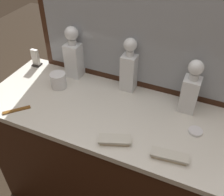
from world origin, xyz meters
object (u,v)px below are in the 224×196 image
at_px(crystal_decanter_front, 74,57).
at_px(crystal_decanter_far_left, 129,69).
at_px(crystal_decanter_far_right, 190,91).
at_px(crystal_tumbler_far_left, 58,81).
at_px(napkin_holder, 36,59).
at_px(porcelain_dish, 195,131).
at_px(silver_brush_far_left, 115,140).
at_px(tortoiseshell_comb, 17,110).
at_px(silver_brush_center, 169,156).

bearing_deg(crystal_decanter_front, crystal_decanter_far_left, 0.79).
bearing_deg(crystal_decanter_far_right, crystal_tumbler_far_left, -171.70).
height_order(crystal_decanter_front, crystal_tumbler_far_left, crystal_decanter_front).
height_order(crystal_tumbler_far_left, napkin_holder, napkin_holder).
height_order(crystal_decanter_far_right, porcelain_dish, crystal_decanter_far_right).
distance_m(crystal_decanter_far_right, porcelain_dish, 0.20).
bearing_deg(silver_brush_far_left, tortoiseshell_comb, -178.96).
bearing_deg(silver_brush_center, crystal_decanter_front, 150.29).
xyz_separation_m(crystal_decanter_far_right, napkin_holder, (-0.95, 0.04, -0.07)).
xyz_separation_m(tortoiseshell_comb, napkin_holder, (-0.17, 0.40, 0.04)).
xyz_separation_m(crystal_decanter_far_left, silver_brush_far_left, (0.09, -0.40, -0.11)).
bearing_deg(silver_brush_far_left, crystal_decanter_front, 137.37).
bearing_deg(napkin_holder, silver_brush_center, -21.65).
bearing_deg(silver_brush_center, napkin_holder, 158.35).
bearing_deg(crystal_decanter_far_left, silver_brush_far_left, -77.20).
bearing_deg(crystal_decanter_far_right, silver_brush_far_left, -124.88).
relative_size(crystal_decanter_far_right, tortoiseshell_comb, 2.51).
relative_size(porcelain_dish, tortoiseshell_comb, 0.58).
bearing_deg(porcelain_dish, napkin_holder, 169.87).
xyz_separation_m(crystal_decanter_far_left, silver_brush_center, (0.33, -0.39, -0.11)).
distance_m(porcelain_dish, tortoiseshell_comb, 0.88).
relative_size(crystal_decanter_front, crystal_tumbler_far_left, 3.53).
xyz_separation_m(crystal_decanter_front, porcelain_dish, (0.74, -0.19, -0.12)).
distance_m(silver_brush_far_left, porcelain_dish, 0.38).
xyz_separation_m(crystal_decanter_far_left, crystal_tumbler_far_left, (-0.36, -0.15, -0.08)).
distance_m(crystal_decanter_front, crystal_decanter_far_left, 0.34).
bearing_deg(crystal_decanter_far_left, napkin_holder, -179.04).
height_order(crystal_decanter_far_right, silver_brush_far_left, crystal_decanter_far_right).
xyz_separation_m(crystal_decanter_far_right, silver_brush_far_left, (-0.24, -0.35, -0.10)).
bearing_deg(tortoiseshell_comb, crystal_tumbler_far_left, 71.54).
height_order(crystal_decanter_far_left, porcelain_dish, crystal_decanter_far_left).
height_order(crystal_decanter_front, porcelain_dish, crystal_decanter_front).
bearing_deg(porcelain_dish, crystal_decanter_front, 165.79).
bearing_deg(silver_brush_center, porcelain_dish, 69.02).
bearing_deg(crystal_decanter_far_right, crystal_decanter_far_left, 172.15).
bearing_deg(silver_brush_center, crystal_decanter_far_right, 89.54).
height_order(crystal_tumbler_far_left, porcelain_dish, crystal_tumbler_far_left).
distance_m(silver_brush_center, napkin_holder, 1.02).
xyz_separation_m(crystal_tumbler_far_left, napkin_holder, (-0.25, 0.14, 0.01)).
xyz_separation_m(silver_brush_center, tortoiseshell_comb, (-0.78, -0.02, -0.01)).
xyz_separation_m(crystal_decanter_front, crystal_tumbler_far_left, (-0.02, -0.14, -0.09)).
relative_size(crystal_decanter_front, silver_brush_center, 1.90).
bearing_deg(porcelain_dish, silver_brush_far_left, -147.09).
bearing_deg(crystal_decanter_front, napkin_holder, -178.84).
height_order(crystal_decanter_front, tortoiseshell_comb, crystal_decanter_front).
distance_m(crystal_decanter_far_right, napkin_holder, 0.95).
xyz_separation_m(crystal_decanter_far_right, crystal_tumbler_far_left, (-0.70, -0.10, -0.07)).
bearing_deg(crystal_tumbler_far_left, silver_brush_far_left, -28.99).
distance_m(crystal_decanter_far_right, silver_brush_far_left, 0.44).
bearing_deg(crystal_decanter_front, silver_brush_far_left, -42.63).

